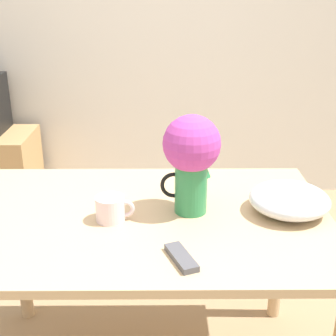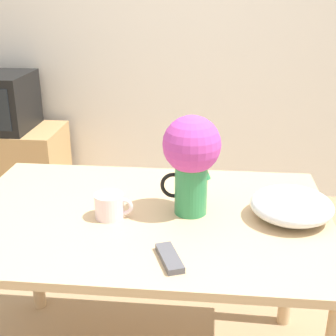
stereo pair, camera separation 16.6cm
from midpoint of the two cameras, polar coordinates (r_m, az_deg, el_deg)
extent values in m
cube|color=silver|center=(3.46, -3.68, 17.44)|extent=(8.00, 0.05, 2.60)
cube|color=tan|center=(1.72, -5.56, -6.19)|extent=(1.35, 0.90, 0.03)
cylinder|color=tan|center=(2.37, -19.56, -9.65)|extent=(0.06, 0.06, 0.73)
cylinder|color=tan|center=(2.29, 11.38, -9.91)|extent=(0.06, 0.06, 0.73)
cylinder|color=#2D844C|center=(1.69, 0.00, -2.45)|extent=(0.12, 0.12, 0.19)
cone|color=#2D844C|center=(1.67, 1.73, -0.35)|extent=(0.04, 0.04, 0.05)
torus|color=black|center=(1.69, -2.11, -2.16)|extent=(0.10, 0.01, 0.10)
sphere|color=#3D7033|center=(1.64, 0.00, 1.74)|extent=(0.15, 0.15, 0.15)
sphere|color=#B23D99|center=(1.63, 0.00, 2.93)|extent=(0.21, 0.21, 0.21)
cylinder|color=silver|center=(1.67, -9.91, -4.97)|extent=(0.10, 0.10, 0.09)
torus|color=silver|center=(1.67, -8.05, -4.99)|extent=(0.06, 0.01, 0.06)
ellipsoid|color=silver|center=(1.74, 11.96, -3.84)|extent=(0.29, 0.29, 0.10)
cube|color=#4C4C51|center=(1.44, -1.73, -10.95)|extent=(0.10, 0.16, 0.02)
camera|label=1|loc=(0.08, -92.86, -1.13)|focal=50.00mm
camera|label=2|loc=(0.08, 87.14, 1.13)|focal=50.00mm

